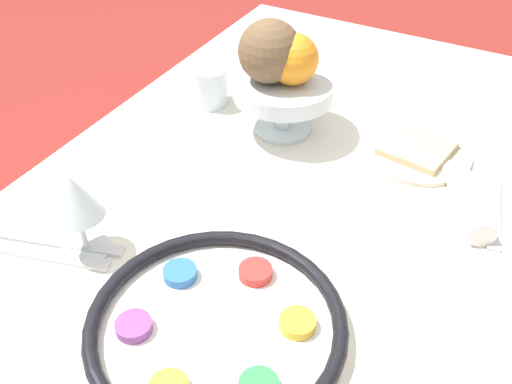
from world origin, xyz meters
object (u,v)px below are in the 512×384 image
object	(u,v)px
fruit_stand	(284,92)
napkin_roll	(468,200)
orange_fruit	(293,59)
seder_plate	(216,326)
cup_near	(209,86)
wine_glass	(75,199)
bread_plate	(417,151)
coconut	(270,51)

from	to	relation	value
fruit_stand	napkin_roll	bearing A→B (deg)	-101.10
orange_fruit	napkin_roll	world-z (taller)	orange_fruit
seder_plate	napkin_roll	distance (m)	0.45
napkin_roll	cup_near	xyz separation A→B (m)	(0.09, 0.53, 0.02)
wine_glass	bread_plate	xyz separation A→B (m)	(0.46, -0.35, -0.09)
coconut	bread_plate	world-z (taller)	coconut
coconut	bread_plate	size ratio (longest dim) A/B	0.58
seder_plate	fruit_stand	xyz separation A→B (m)	(0.46, 0.14, 0.06)
seder_plate	wine_glass	size ratio (longest dim) A/B	2.45
fruit_stand	napkin_roll	distance (m)	0.37
fruit_stand	cup_near	bearing A→B (deg)	83.76
seder_plate	orange_fruit	xyz separation A→B (m)	(0.46, 0.12, 0.13)
wine_glass	coconut	xyz separation A→B (m)	(0.41, -0.08, 0.06)
napkin_roll	seder_plate	bearing A→B (deg)	150.55
wine_glass	cup_near	xyz separation A→B (m)	(0.44, 0.06, -0.06)
seder_plate	napkin_roll	bearing A→B (deg)	-29.45
orange_fruit	napkin_roll	size ratio (longest dim) A/B	0.54
wine_glass	bread_plate	size ratio (longest dim) A/B	0.70
wine_glass	bread_plate	world-z (taller)	wine_glass
wine_glass	napkin_roll	size ratio (longest dim) A/B	0.82
orange_fruit	coconut	distance (m)	0.04
napkin_roll	bread_plate	bearing A→B (deg)	45.22
orange_fruit	coconut	bearing A→B (deg)	106.82
coconut	napkin_roll	size ratio (longest dim) A/B	0.67
cup_near	napkin_roll	bearing A→B (deg)	-99.53
fruit_stand	cup_near	distance (m)	0.18
wine_glass	napkin_roll	bearing A→B (deg)	-52.81
orange_fruit	cup_near	xyz separation A→B (m)	(0.02, 0.19, -0.11)
orange_fruit	seder_plate	bearing A→B (deg)	-165.24
coconut	bread_plate	bearing A→B (deg)	-78.45
fruit_stand	cup_near	size ratio (longest dim) A/B	2.42
seder_plate	coconut	size ratio (longest dim) A/B	2.98
orange_fruit	bread_plate	distance (m)	0.27
wine_glass	bread_plate	bearing A→B (deg)	-37.04
wine_glass	fruit_stand	distance (m)	0.43
wine_glass	napkin_roll	xyz separation A→B (m)	(0.35, -0.46, -0.08)
wine_glass	orange_fruit	bearing A→B (deg)	-16.26
wine_glass	bread_plate	distance (m)	0.59
coconut	napkin_roll	distance (m)	0.41
coconut	wine_glass	bearing A→B (deg)	168.38
seder_plate	orange_fruit	size ratio (longest dim) A/B	3.68
seder_plate	coconut	bearing A→B (deg)	19.63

